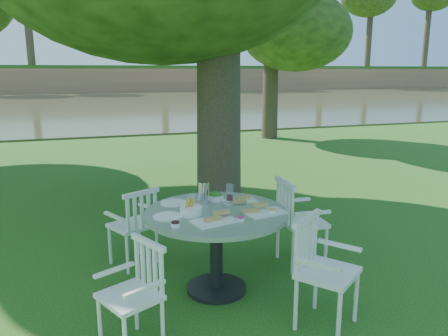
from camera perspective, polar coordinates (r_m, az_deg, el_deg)
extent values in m
plane|color=#143F0D|center=(5.45, 0.67, -9.20)|extent=(140.00, 140.00, 0.00)
cylinder|color=black|center=(4.27, -1.00, -15.39)|extent=(0.56, 0.56, 0.04)
cylinder|color=black|center=(4.11, -1.02, -10.82)|extent=(0.12, 0.12, 0.70)
cylinder|color=gray|center=(3.98, -1.04, -5.92)|extent=(1.30, 1.30, 0.04)
cylinder|color=white|center=(4.69, 13.15, -10.24)|extent=(0.04, 0.04, 0.46)
cylinder|color=white|center=(5.03, 10.95, -8.56)|extent=(0.04, 0.04, 0.46)
cylinder|color=white|center=(4.54, 9.01, -10.86)|extent=(0.04, 0.04, 0.46)
cylinder|color=white|center=(4.88, 7.04, -9.07)|extent=(0.04, 0.04, 0.46)
cube|color=white|center=(4.69, 10.15, -6.84)|extent=(0.45, 0.49, 0.04)
cube|color=white|center=(4.55, 7.93, -4.58)|extent=(0.06, 0.47, 0.47)
cylinder|color=white|center=(5.04, -11.01, -8.77)|extent=(0.03, 0.03, 0.41)
cylinder|color=white|center=(4.86, -14.66, -9.77)|extent=(0.03, 0.03, 0.41)
cylinder|color=white|center=(4.79, -8.74, -9.86)|extent=(0.03, 0.03, 0.41)
cylinder|color=white|center=(4.60, -12.51, -10.99)|extent=(0.03, 0.03, 0.41)
cube|color=white|center=(4.74, -11.84, -7.30)|extent=(0.55, 0.54, 0.04)
cube|color=white|center=(4.53, -10.67, -5.59)|extent=(0.40, 0.22, 0.42)
cylinder|color=white|center=(3.56, -15.92, -18.78)|extent=(0.03, 0.03, 0.40)
cylinder|color=white|center=(3.69, -11.40, -17.29)|extent=(0.03, 0.03, 0.40)
cylinder|color=white|center=(3.44, -8.01, -19.58)|extent=(0.03, 0.03, 0.40)
cube|color=white|center=(3.39, -12.22, -16.10)|extent=(0.51, 0.53, 0.04)
cube|color=white|center=(3.39, -9.79, -12.48)|extent=(0.21, 0.38, 0.41)
cylinder|color=white|center=(3.54, 14.79, -18.45)|extent=(0.04, 0.04, 0.44)
cylinder|color=white|center=(3.87, 16.87, -15.76)|extent=(0.04, 0.04, 0.44)
cylinder|color=white|center=(3.66, 9.37, -17.15)|extent=(0.04, 0.04, 0.44)
cylinder|color=white|center=(3.97, 11.88, -14.69)|extent=(0.04, 0.04, 0.44)
cube|color=white|center=(3.65, 13.43, -13.17)|extent=(0.61, 0.60, 0.04)
cube|color=white|center=(3.63, 10.69, -9.61)|extent=(0.38, 0.30, 0.45)
cube|color=white|center=(3.69, -1.25, -6.95)|extent=(0.41, 0.30, 0.01)
cube|color=white|center=(3.92, 5.42, -5.82)|extent=(0.39, 0.27, 0.01)
cube|color=white|center=(4.26, 1.97, -4.29)|extent=(0.33, 0.19, 0.01)
cylinder|color=white|center=(3.84, -7.35, -6.29)|extent=(0.26, 0.26, 0.01)
cylinder|color=white|center=(4.22, -6.60, -4.54)|extent=(0.26, 0.26, 0.01)
cylinder|color=white|center=(3.87, -4.35, -5.60)|extent=(0.19, 0.19, 0.08)
cylinder|color=white|center=(4.29, -1.12, -3.88)|extent=(0.16, 0.16, 0.05)
cylinder|color=silver|center=(4.15, -2.70, -3.28)|extent=(0.11, 0.11, 0.22)
cylinder|color=white|center=(4.12, 0.75, -3.48)|extent=(0.07, 0.07, 0.20)
cylinder|color=white|center=(4.07, -4.28, -4.36)|extent=(0.07, 0.07, 0.12)
cylinder|color=white|center=(3.91, -3.88, -5.08)|extent=(0.07, 0.07, 0.11)
cylinder|color=white|center=(3.71, 2.20, -6.74)|extent=(0.06, 0.06, 0.03)
cylinder|color=white|center=(3.93, 6.33, -5.72)|extent=(0.07, 0.07, 0.03)
cylinder|color=white|center=(4.09, 4.55, -4.91)|extent=(0.07, 0.07, 0.03)
cylinder|color=white|center=(3.60, -6.38, -7.40)|extent=(0.08, 0.08, 0.03)
ellipsoid|color=#213611|center=(13.46, 6.25, 17.10)|extent=(3.30, 3.30, 2.31)
cube|color=#393C23|center=(27.91, -14.97, 8.03)|extent=(100.00, 28.00, 0.12)
cube|color=#966346|center=(43.33, -16.37, 10.89)|extent=(100.00, 3.00, 2.20)
cube|color=#143F0D|center=(50.81, -16.80, 12.46)|extent=(100.00, 18.00, 0.30)
cylinder|color=black|center=(46.25, -10.48, 20.71)|extent=(0.70, 0.70, 13.00)
cylinder|color=black|center=(48.37, 0.85, 20.54)|extent=(0.70, 0.70, 13.00)
cylinder|color=black|center=(51.99, 10.87, 19.78)|extent=(0.70, 0.70, 13.00)
cylinder|color=black|center=(56.81, 19.28, 18.69)|extent=(0.70, 0.70, 13.00)
cylinder|color=black|center=(62.56, 26.17, 17.51)|extent=(0.70, 0.70, 13.00)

